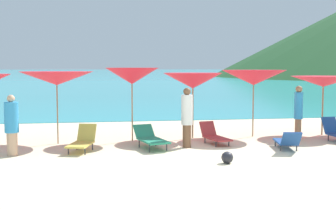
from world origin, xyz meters
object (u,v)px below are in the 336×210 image
Objects in this scene: lounge_chair_0 at (214,135)px; umbrella_1 at (57,78)px; lounge_chair_1 at (150,138)px; lounge_chair_4 at (82,141)px; beach_ball at (227,157)px; beachgoer_3 at (187,116)px; umbrella_4 at (254,78)px; beachgoer_1 at (12,124)px; umbrella_2 at (132,76)px; umbrella_5 at (323,82)px; lounge_chair_2 at (287,141)px; beachgoer_2 at (298,110)px; umbrella_3 at (193,81)px.

umbrella_1 is at bearing 157.91° from lounge_chair_0.
lounge_chair_1 is (2.82, -1.24, -1.77)m from umbrella_1.
lounge_chair_4 is 4.31m from beach_ball.
beachgoer_3 is (-0.99, -0.48, 0.69)m from lounge_chair_0.
beachgoer_1 is (-7.70, -2.16, -1.19)m from umbrella_4.
umbrella_2 is 4.16m from beachgoer_1.
lounge_chair_2 is (-2.45, -2.51, -1.65)m from umbrella_5.
umbrella_5 reaches higher than lounge_chair_2.
beachgoer_3 is (-4.00, -0.88, -0.02)m from beachgoer_2.
umbrella_4 is 1.30× the size of beachgoer_3.
umbrella_1 reaches higher than beachgoer_2.
umbrella_4 is at bearing 3.07° from umbrella_2.
lounge_chair_2 is at bearing -87.07° from umbrella_4.
lounge_chair_0 is (4.91, -0.84, -1.81)m from umbrella_1.
umbrella_2 is 1.02× the size of umbrella_4.
umbrella_3 is at bearing 30.86° from lounge_chair_1.
umbrella_3 is 2.16m from umbrella_4.
umbrella_1 is 7.33m from lounge_chair_2.
lounge_chair_0 is at bearing -2.85° from lounge_chair_1.
lounge_chair_1 is 5.66× the size of beach_ball.
lounge_chair_0 is at bearing -144.61° from umbrella_4.
umbrella_3 is 0.89× the size of umbrella_5.
beach_ball is (2.10, -3.83, -1.99)m from umbrella_2.
umbrella_5 is at bearing -0.63° from umbrella_3.
umbrella_5 is (4.74, -0.05, -0.05)m from umbrella_3.
umbrella_4 is 4.50m from lounge_chair_1.
lounge_chair_1 is 5.21m from beachgoer_2.
beachgoer_1 is 5.91m from beach_ball.
lounge_chair_0 is (0.44, -1.23, -1.70)m from umbrella_3.
umbrella_2 is 5.69m from beachgoer_2.
beachgoer_2 reaches higher than beach_ball.
umbrella_2 is at bearing 146.11° from lounge_chair_0.
umbrella_4 reaches higher than beachgoer_2.
lounge_chair_0 is 1.30m from beachgoer_3.
beachgoer_1 is at bearing 176.54° from lounge_chair_0.
umbrella_2 is 4.80m from beach_ball.
umbrella_2 reaches higher than umbrella_4.
umbrella_5 is 1.38× the size of beachgoer_2.
umbrella_4 is (2.16, -0.01, 0.10)m from umbrella_3.
lounge_chair_4 is (-2.01, -0.16, -0.00)m from lounge_chair_1.
umbrella_2 is 1.67× the size of lounge_chair_4.
umbrella_4 reaches higher than beach_ball.
umbrella_4 is 3.13m from lounge_chair_2.
umbrella_4 is at bearing -75.18° from lounge_chair_2.
beachgoer_3 is (1.10, -0.08, 0.66)m from lounge_chair_1.
lounge_chair_4 is (0.81, -1.41, -1.77)m from umbrella_1.
lounge_chair_0 is at bearing -23.89° from lounge_chair_2.
umbrella_4 is (6.63, 0.38, -0.01)m from umbrella_1.
umbrella_1 is 1.63× the size of lounge_chair_0.
beachgoer_3 is at bearing 103.41° from beach_ball.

